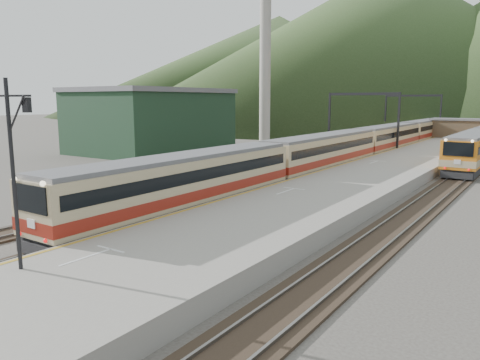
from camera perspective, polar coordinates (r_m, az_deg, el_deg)
The scene contains 15 objects.
track_main at distance 49.04m, azimuth 11.75°, elevation 1.39°, with size 2.60×200.00×0.23m.
track_far at distance 51.13m, azimuth 6.56°, elevation 1.86°, with size 2.60×200.00×0.23m.
track_second at distance 45.99m, azimuth 25.09°, elevation 0.13°, with size 2.60×200.00×0.23m.
platform at distance 45.27m, azimuth 17.35°, elevation 1.03°, with size 8.00×100.00×1.00m, color gray.
gantry_near at distance 63.61m, azimuth 14.75°, elevation 8.12°, with size 9.55×0.25×8.00m.
gantry_far at distance 87.57m, azimuth 20.28°, elevation 8.18°, with size 9.55×0.25×8.00m.
warehouse at distance 66.04m, azimuth -10.63°, elevation 7.21°, with size 14.50×20.50×8.60m.
smokestack at distance 78.59m, azimuth 3.10°, elevation 15.53°, with size 1.80×1.80×30.00m, color #9E998E.
station_shed at distance 84.04m, azimuth 25.44°, elevation 5.74°, with size 9.40×4.40×3.10m.
hill_a at distance 204.80m, azimuth 18.00°, elevation 15.67°, with size 180.00×180.00×60.00m, color #2E461E.
hill_d at distance 282.08m, azimuth 4.76°, elevation 13.81°, with size 200.00×200.00×55.00m, color #2E461E.
main_train at distance 65.03m, azimuth 17.65°, elevation 4.88°, with size 2.98×102.11×3.63m.
signal_mast at distance 17.91m, azimuth -26.08°, elevation 2.75°, with size 2.18×0.52×6.71m.
short_signal_b at distance 44.06m, azimuth 6.07°, elevation 2.45°, with size 0.23×0.17×2.27m.
short_signal_c at distance 34.48m, azimuth -12.99°, elevation 0.25°, with size 0.26×0.23×2.27m.
Camera 1 is at (18.37, -4.95, 6.95)m, focal length 35.00 mm.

